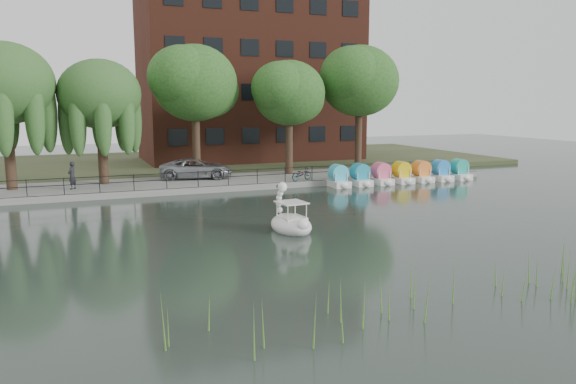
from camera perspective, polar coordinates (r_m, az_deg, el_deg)
ground_plane at (r=24.72m, az=2.38°, el=-4.42°), size 120.00×120.00×0.00m
promenade at (r=39.57m, az=-7.15°, el=0.96°), size 40.00×6.00×0.40m
kerb at (r=36.76m, az=-5.98°, el=0.35°), size 40.00×0.25×0.40m
land_strip at (r=53.14m, az=-11.01°, el=2.94°), size 60.00×22.00×0.36m
railing at (r=36.81m, az=-6.09°, el=1.85°), size 32.00×0.05×1.00m
apartment_building at (r=54.66m, az=-3.90°, el=12.89°), size 20.00×10.07×18.00m
willow_left at (r=38.54m, az=-26.89°, el=9.79°), size 5.88×5.88×9.01m
willow_mid at (r=38.98m, az=-18.59°, el=9.36°), size 5.32×5.32×8.15m
broadleaf_center at (r=40.90m, az=-9.46°, el=10.82°), size 6.00×6.00×9.25m
broadleaf_right at (r=42.49m, az=0.11°, el=9.97°), size 5.40×5.40×8.32m
broadleaf_far at (r=46.22m, az=7.28°, el=11.08°), size 6.30×6.30×9.71m
minivan at (r=40.25m, az=-9.31°, el=2.51°), size 3.94×6.31×1.63m
bicycle at (r=38.83m, az=1.39°, el=1.92°), size 1.13×1.82×1.00m
pedestrian at (r=37.39m, az=-21.10°, el=1.78°), size 0.81×0.86×1.98m
swan_boat at (r=25.38m, az=0.26°, el=-2.97°), size 1.87×2.70×2.15m
pedal_boat_row at (r=41.27m, az=11.47°, el=1.76°), size 11.35×1.70×1.40m
reed_bank at (r=17.95m, az=21.17°, el=-8.35°), size 24.00×2.40×1.20m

